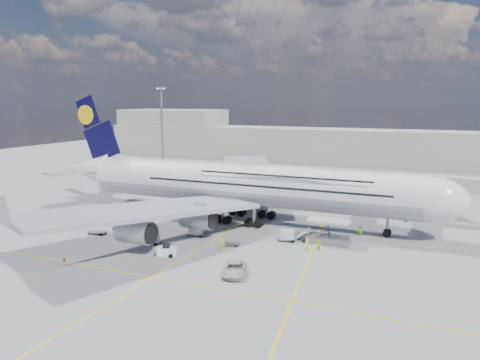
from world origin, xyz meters
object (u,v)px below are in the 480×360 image
at_px(jet_bridge, 424,186).
at_px(dolly_nose_far, 231,244).
at_px(dolly_row_a, 144,219).
at_px(crew_wing, 192,224).
at_px(cargo_loader, 327,235).
at_px(light_mast, 162,131).
at_px(dolly_row_c, 196,230).
at_px(dolly_back, 97,232).
at_px(crew_van, 307,244).
at_px(service_van, 234,269).
at_px(crew_nose, 360,231).
at_px(airliner, 247,184).
at_px(baggage_tug, 167,251).
at_px(crew_tug, 222,244).
at_px(cone_wing_right_inner, 158,233).
at_px(catering_truck_outer, 217,177).
at_px(dolly_row_b, 151,237).
at_px(cone_tail, 82,209).
at_px(crew_loader, 319,245).
at_px(dolly_nose_near, 287,235).
at_px(cone_wing_right_outer, 64,259).
at_px(catering_truck_inner, 211,196).
at_px(cone_wing_left_outer, 206,192).
at_px(cone_wing_left_inner, 224,199).

bearing_deg(jet_bridge, dolly_nose_far, -135.93).
xyz_separation_m(dolly_row_a, crew_wing, (9.18, 0.96, -0.28)).
height_order(cargo_loader, dolly_nose_far, cargo_loader).
height_order(light_mast, dolly_row_c, light_mast).
xyz_separation_m(dolly_back, crew_van, (34.12, 5.71, 0.51)).
height_order(service_van, crew_nose, crew_nose).
bearing_deg(crew_wing, dolly_row_a, 113.07).
xyz_separation_m(airliner, light_mast, (-40.26, 35.00, 6.34)).
relative_size(jet_bridge, baggage_tug, 6.24).
bearing_deg(crew_tug, dolly_row_c, 138.40).
height_order(crew_wing, cone_wing_right_inner, crew_wing).
xyz_separation_m(catering_truck_outer, crew_nose, (42.20, -32.62, -1.25)).
bearing_deg(dolly_row_b, cone_tail, 139.72).
bearing_deg(cone_tail, crew_loader, -7.39).
distance_m(dolly_row_b, crew_van, 23.89).
relative_size(crew_nose, crew_wing, 0.95).
height_order(light_mast, dolly_nose_near, light_mast).
xyz_separation_m(airliner, crew_tug, (3.19, -17.00, -5.91)).
relative_size(dolly_row_b, cone_wing_right_outer, 5.47).
relative_size(jet_bridge, catering_truck_inner, 2.83).
height_order(dolly_nose_far, dolly_nose_near, dolly_nose_near).
relative_size(dolly_nose_near, cone_wing_right_inner, 5.28).
bearing_deg(crew_wing, cargo_loader, -68.95).
relative_size(dolly_row_a, dolly_nose_near, 1.16).
xyz_separation_m(dolly_row_a, crew_van, (30.22, -2.06, -0.31)).
bearing_deg(crew_loader, dolly_nose_far, -150.73).
xyz_separation_m(crew_tug, cone_tail, (-36.96, 11.90, -0.72)).
bearing_deg(cone_tail, catering_truck_inner, 35.53).
bearing_deg(cone_wing_left_outer, cone_wing_right_inner, -75.21).
bearing_deg(dolly_back, cargo_loader, 3.57).
relative_size(dolly_row_c, crew_loader, 1.74).
distance_m(crew_tug, cone_wing_right_outer, 22.09).
relative_size(jet_bridge, service_van, 3.37).
xyz_separation_m(dolly_row_c, cone_tail, (-29.74, 6.72, -0.71)).
bearing_deg(cone_wing_right_outer, service_van, 11.37).
bearing_deg(light_mast, crew_loader, -39.47).
height_order(crew_van, cone_wing_right_inner, crew_van).
bearing_deg(dolly_nose_far, service_van, -81.73).
bearing_deg(airliner, cone_wing_left_outer, 132.94).
bearing_deg(cargo_loader, dolly_row_a, -175.45).
relative_size(cargo_loader, cone_wing_left_inner, 16.86).
bearing_deg(crew_wing, cone_wing_left_inner, 29.60).
bearing_deg(dolly_row_c, catering_truck_inner, 100.94).
relative_size(cargo_loader, cone_wing_right_inner, 14.09).
relative_size(dolly_row_c, baggage_tug, 1.00).
height_order(dolly_back, catering_truck_outer, catering_truck_outer).
bearing_deg(dolly_row_b, cone_wing_right_inner, 96.65).
relative_size(dolly_nose_near, baggage_tug, 1.06).
xyz_separation_m(service_van, crew_van, (5.77, 13.35, 0.07)).
bearing_deg(crew_tug, cone_wing_right_outer, -150.41).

